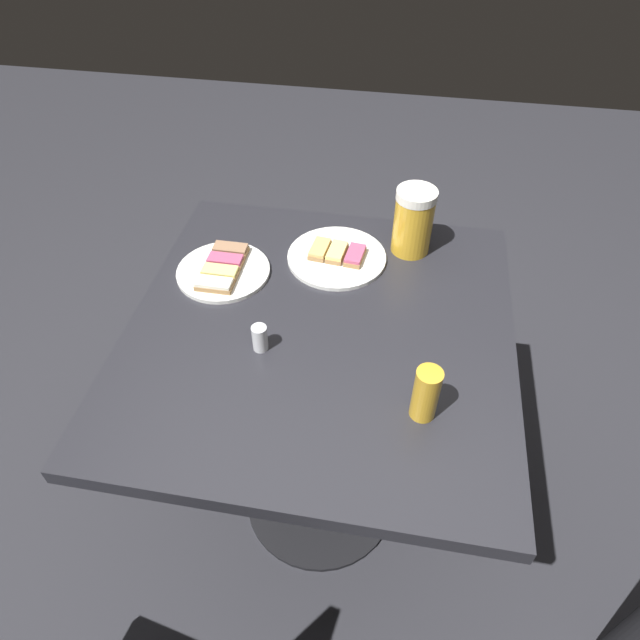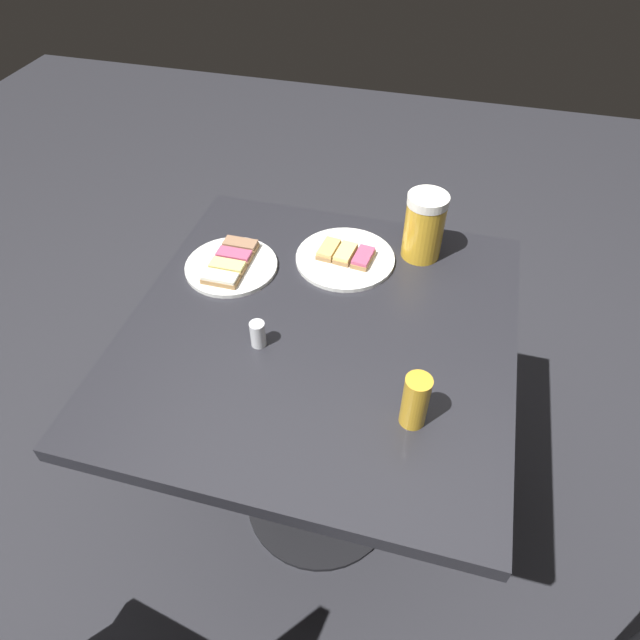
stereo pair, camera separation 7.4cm
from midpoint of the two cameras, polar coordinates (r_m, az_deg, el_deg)
name	(u,v)px [view 1 (the left image)]	position (r m, az deg, el deg)	size (l,w,h in m)	color
ground_plane	(320,498)	(1.80, -1.23, -17.69)	(6.00, 6.00, 0.00)	#28282D
cafe_table	(320,371)	(1.29, -1.64, -5.22)	(0.84, 0.81, 0.75)	black
plate_near	(223,270)	(1.33, -11.37, 4.98)	(0.22, 0.22, 0.03)	white
plate_far	(337,256)	(1.35, 0.19, 6.46)	(0.24, 0.24, 0.03)	white
beer_mug	(413,220)	(1.35, 7.87, 9.98)	(0.15, 0.09, 0.16)	gold
beer_glass_small	(426,394)	(1.01, 8.62, -7.49)	(0.05, 0.05, 0.11)	gold
salt_shaker	(260,338)	(1.13, -7.98, -1.88)	(0.03, 0.03, 0.06)	silver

